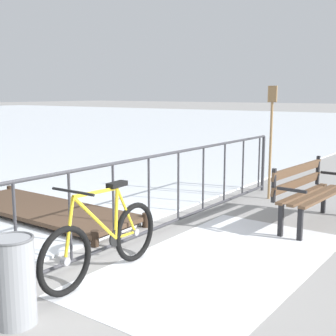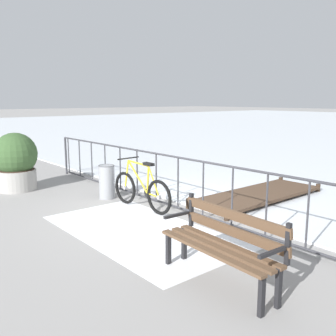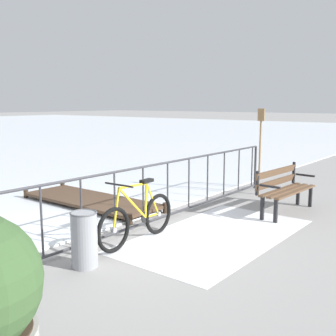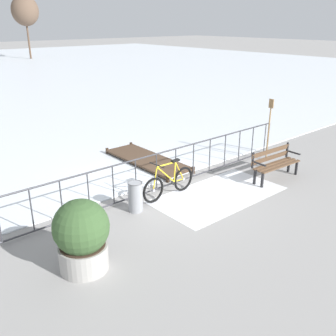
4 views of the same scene
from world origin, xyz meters
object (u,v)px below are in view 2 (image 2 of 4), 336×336
Objects in this scene: bicycle_near_railing at (141,190)px; park_bench at (224,240)px; trash_bin at (107,181)px; planter_with_shrub at (16,161)px.

bicycle_near_railing reaches higher than park_bench.
park_bench is 4.27m from trash_bin.
bicycle_near_railing is 1.05× the size of park_bench.
bicycle_near_railing is 1.13m from trash_bin.
bicycle_near_railing is at bearing 22.69° from planter_with_shrub.
planter_with_shrub is at bearing -157.31° from bicycle_near_railing.
park_bench is 6.22m from planter_with_shrub.
planter_with_shrub reaches higher than trash_bin.
planter_with_shrub reaches higher than bicycle_near_railing.
park_bench is (3.04, -1.03, 0.14)m from bicycle_near_railing.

